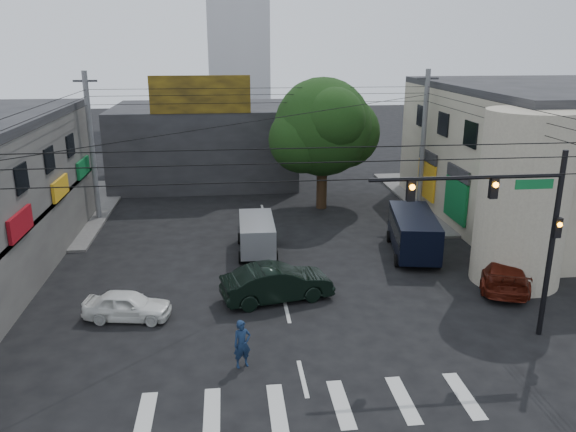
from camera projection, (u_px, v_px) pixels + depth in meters
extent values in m
plane|color=black|center=(292.00, 334.00, 21.67)|extent=(160.00, 160.00, 0.00)
cube|color=#514F4C|center=(510.00, 197.00, 40.63)|extent=(16.00, 16.00, 0.15)
cube|color=gray|center=(556.00, 157.00, 34.71)|extent=(14.00, 18.00, 8.00)
cylinder|color=gray|center=(523.00, 199.00, 25.44)|extent=(4.00, 4.00, 8.00)
cube|color=#232326|center=(205.00, 144.00, 45.03)|extent=(14.00, 10.00, 6.00)
cube|color=olive|center=(200.00, 95.00, 39.11)|extent=(7.00, 0.30, 2.60)
cylinder|color=black|center=(322.00, 176.00, 37.57)|extent=(0.70, 0.70, 4.40)
sphere|color=black|center=(323.00, 127.00, 36.59)|extent=(6.40, 6.40, 6.40)
cylinder|color=black|center=(552.00, 247.00, 20.65)|extent=(0.20, 0.20, 7.20)
cylinder|color=black|center=(467.00, 178.00, 19.48)|extent=(7.00, 0.14, 0.14)
cube|color=black|center=(494.00, 188.00, 19.71)|extent=(0.28, 0.22, 0.75)
cube|color=black|center=(411.00, 190.00, 19.39)|extent=(0.28, 0.22, 0.75)
sphere|color=orange|center=(496.00, 185.00, 19.53)|extent=(0.20, 0.20, 0.20)
sphere|color=orange|center=(412.00, 187.00, 19.21)|extent=(0.20, 0.20, 0.20)
cube|color=#0E622E|center=(534.00, 184.00, 19.83)|extent=(1.40, 0.06, 0.35)
cylinder|color=#59595B|center=(92.00, 148.00, 34.39)|extent=(0.32, 0.32, 9.20)
cylinder|color=#59595B|center=(423.00, 141.00, 36.59)|extent=(0.32, 0.32, 9.20)
imported|color=black|center=(277.00, 283.00, 24.37)|extent=(3.66, 5.51, 1.59)
imported|color=white|center=(127.00, 305.00, 22.74)|extent=(2.53, 3.95, 1.19)
imported|color=#4A140A|center=(502.00, 270.00, 25.92)|extent=(5.47, 6.50, 1.49)
imported|color=#122340|center=(242.00, 344.00, 19.31)|extent=(0.90, 0.82, 1.74)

